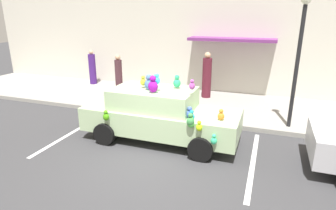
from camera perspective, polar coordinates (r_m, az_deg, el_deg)
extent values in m
plane|color=#38383A|center=(7.26, -3.89, -11.78)|extent=(60.00, 60.00, 0.00)
cube|color=gray|center=(11.60, 6.06, 0.20)|extent=(24.00, 4.00, 0.15)
cube|color=beige|center=(13.16, 8.91, 16.04)|extent=(24.00, 0.30, 6.40)
cube|color=#6F2D72|center=(12.49, 12.71, 12.75)|extent=(3.60, 1.10, 0.12)
cube|color=silver|center=(7.64, 16.70, -10.91)|extent=(0.12, 3.60, 0.01)
cube|color=silver|center=(9.51, -18.63, -5.22)|extent=(0.12, 3.60, 0.01)
cube|color=#AAC795|center=(8.29, -1.42, -2.89)|extent=(4.50, 1.67, 0.68)
cube|color=#AAC795|center=(8.17, -2.92, 1.37)|extent=(2.34, 1.47, 0.56)
cylinder|color=black|center=(8.81, 9.12, -4.10)|extent=(0.64, 0.22, 0.64)
cylinder|color=black|center=(7.31, 6.53, -8.78)|extent=(0.64, 0.22, 0.64)
cylinder|color=black|center=(9.66, -7.33, -1.99)|extent=(0.64, 0.22, 0.64)
cylinder|color=black|center=(8.32, -12.57, -5.66)|extent=(0.64, 0.22, 0.64)
ellipsoid|color=#2BAB6F|center=(8.08, 1.81, 4.41)|extent=(0.21, 0.17, 0.25)
sphere|color=#2BAB6F|center=(8.04, 1.82, 5.59)|extent=(0.13, 0.13, 0.13)
ellipsoid|color=#821091|center=(7.63, -3.03, 3.71)|extent=(0.27, 0.22, 0.32)
sphere|color=#821091|center=(7.58, -3.06, 5.31)|extent=(0.17, 0.17, 0.17)
ellipsoid|color=#ACA729|center=(8.15, -5.00, 4.58)|extent=(0.17, 0.14, 0.20)
sphere|color=#ACA729|center=(8.12, -5.03, 5.53)|extent=(0.11, 0.11, 0.11)
ellipsoid|color=#BFF019|center=(7.01, 6.26, -4.51)|extent=(0.16, 0.13, 0.19)
sphere|color=#BFF019|center=(6.96, 6.30, -3.54)|extent=(0.10, 0.10, 0.10)
ellipsoid|color=#43649C|center=(7.94, -3.85, 4.11)|extent=(0.26, 0.21, 0.30)
sphere|color=#43649C|center=(7.89, -3.88, 5.57)|extent=(0.16, 0.16, 0.16)
ellipsoid|color=#3D8C47|center=(7.00, 4.52, -3.34)|extent=(0.20, 0.16, 0.23)
sphere|color=#3D8C47|center=(6.94, 4.55, -2.11)|extent=(0.13, 0.13, 0.13)
ellipsoid|color=#1F93B7|center=(7.27, 4.74, -2.36)|extent=(0.16, 0.13, 0.19)
sphere|color=#1F93B7|center=(7.23, 4.77, -1.40)|extent=(0.10, 0.10, 0.10)
ellipsoid|color=#4864CF|center=(7.39, 4.36, -1.86)|extent=(0.19, 0.15, 0.22)
sphere|color=#4864CF|center=(7.34, 4.38, -0.76)|extent=(0.12, 0.12, 0.12)
ellipsoid|color=#56D150|center=(7.02, 4.62, -3.75)|extent=(0.18, 0.14, 0.21)
sphere|color=#56D150|center=(6.97, 4.65, -2.66)|extent=(0.11, 0.11, 0.11)
ellipsoid|color=#A3419B|center=(7.39, 4.85, 3.81)|extent=(0.16, 0.13, 0.19)
sphere|color=#A3419B|center=(7.36, 4.87, 4.79)|extent=(0.10, 0.10, 0.10)
ellipsoid|color=#2FC082|center=(8.19, -2.56, 4.79)|extent=(0.18, 0.14, 0.21)
sphere|color=#2FC082|center=(8.16, -2.57, 5.78)|extent=(0.11, 0.11, 0.11)
ellipsoid|color=#37CB8B|center=(7.06, 9.18, -7.11)|extent=(0.15, 0.13, 0.18)
sphere|color=#37CB8B|center=(7.01, 9.23, -6.18)|extent=(0.10, 0.10, 0.10)
ellipsoid|color=#439811|center=(8.00, -12.35, -2.36)|extent=(0.17, 0.14, 0.20)
sphere|color=#439811|center=(7.96, -12.41, -1.42)|extent=(0.11, 0.11, 0.11)
ellipsoid|color=#A7B94C|center=(8.93, -11.30, 1.43)|extent=(0.21, 0.17, 0.24)
sphere|color=#A7B94C|center=(8.89, -11.36, 2.47)|extent=(0.13, 0.13, 0.13)
ellipsoid|color=orange|center=(7.37, 10.58, -2.26)|extent=(0.17, 0.14, 0.20)
sphere|color=orange|center=(7.32, 10.65, -1.23)|extent=(0.11, 0.11, 0.11)
ellipsoid|color=#31D8E3|center=(7.74, -2.21, 4.93)|extent=(0.17, 0.14, 0.20)
sphere|color=#31D8E3|center=(7.71, -2.23, 5.92)|extent=(0.11, 0.11, 0.11)
ellipsoid|color=#9E723D|center=(10.98, -5.87, 0.75)|extent=(0.34, 0.28, 0.42)
sphere|color=#9E723D|center=(10.90, -5.92, 2.26)|extent=(0.24, 0.24, 0.24)
sphere|color=#9E723D|center=(10.91, -6.33, 2.72)|extent=(0.10, 0.10, 0.10)
sphere|color=#9E723D|center=(10.84, -5.53, 2.65)|extent=(0.10, 0.10, 0.10)
cylinder|color=black|center=(9.41, 24.37, 6.53)|extent=(0.12, 0.12, 3.67)
cylinder|color=#551A28|center=(12.16, 7.78, 5.40)|extent=(0.38, 0.38, 1.67)
sphere|color=tan|center=(11.99, 7.98, 9.88)|extent=(0.26, 0.26, 0.26)
cylinder|color=#401D6E|center=(14.95, -14.92, 6.96)|extent=(0.35, 0.35, 1.49)
sphere|color=tan|center=(14.82, -15.19, 10.19)|extent=(0.21, 0.21, 0.21)
cylinder|color=#45272E|center=(13.34, -9.87, 5.89)|extent=(0.33, 0.33, 1.43)
sphere|color=tan|center=(13.20, -10.06, 9.41)|extent=(0.24, 0.24, 0.24)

